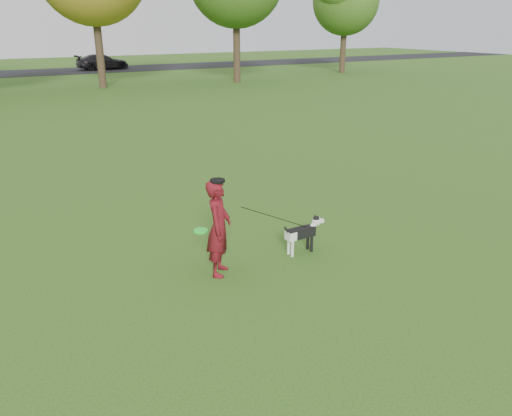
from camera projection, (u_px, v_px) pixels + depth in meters
ground at (244, 259)px, 8.85m from camera, size 120.00×120.00×0.00m
road at (15, 73)px, 41.40m from camera, size 120.00×7.00×0.02m
man at (219, 228)px, 8.08m from camera, size 0.67×0.71×1.63m
dog at (304, 231)px, 8.99m from camera, size 0.88×0.18×0.67m
car_right at (102, 62)px, 44.55m from camera, size 4.61×2.04×1.32m
man_held_items at (271, 216)px, 8.50m from camera, size 2.25×0.28×1.19m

